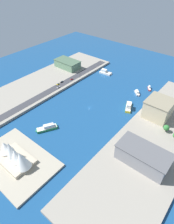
{
  "coord_description": "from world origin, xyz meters",
  "views": [
    {
      "loc": [
        -118.73,
        149.03,
        144.67
      ],
      "look_at": [
        -6.59,
        12.41,
        3.84
      ],
      "focal_mm": 31.35,
      "sensor_mm": 36.0,
      "label": 1
    }
  ],
  "objects_px": {
    "ferry_white_commuter": "(105,72)",
    "pickup_red": "(72,79)",
    "ferry_yellow_fast": "(129,106)",
    "yacht_sleek_gray": "(137,93)",
    "van_white": "(58,87)",
    "warehouse_low_gray": "(143,156)",
    "office_block_beige": "(158,108)",
    "tugboat_red": "(149,88)",
    "opera_landmark": "(15,155)",
    "traffic_light_waterfront": "(80,75)",
    "suv_black": "(62,82)",
    "taxi_yellow_cab": "(58,84)",
    "ferry_green_doubledeck": "(47,128)",
    "terminal_long_green": "(67,64)"
  },
  "relations": [
    {
      "from": "taxi_yellow_cab",
      "to": "van_white",
      "type": "relative_size",
      "value": 1.13
    },
    {
      "from": "ferry_white_commuter",
      "to": "ferry_yellow_fast",
      "type": "height_order",
      "value": "ferry_yellow_fast"
    },
    {
      "from": "yacht_sleek_gray",
      "to": "ferry_white_commuter",
      "type": "bearing_deg",
      "value": -17.4
    },
    {
      "from": "opera_landmark",
      "to": "van_white",
      "type": "bearing_deg",
      "value": -61.32
    },
    {
      "from": "tugboat_red",
      "to": "opera_landmark",
      "type": "relative_size",
      "value": 0.28
    },
    {
      "from": "suv_black",
      "to": "opera_landmark",
      "type": "distance_m",
      "value": 140.69
    },
    {
      "from": "office_block_beige",
      "to": "suv_black",
      "type": "relative_size",
      "value": 5.95
    },
    {
      "from": "ferry_white_commuter",
      "to": "traffic_light_waterfront",
      "type": "bearing_deg",
      "value": 64.18
    },
    {
      "from": "tugboat_red",
      "to": "van_white",
      "type": "relative_size",
      "value": 2.57
    },
    {
      "from": "office_block_beige",
      "to": "traffic_light_waterfront",
      "type": "height_order",
      "value": "office_block_beige"
    },
    {
      "from": "ferry_white_commuter",
      "to": "terminal_long_green",
      "type": "distance_m",
      "value": 62.74
    },
    {
      "from": "yacht_sleek_gray",
      "to": "suv_black",
      "type": "xyz_separation_m",
      "value": [
        96.29,
        45.59,
        2.1
      ]
    },
    {
      "from": "opera_landmark",
      "to": "tugboat_red",
      "type": "bearing_deg",
      "value": -100.93
    },
    {
      "from": "warehouse_low_gray",
      "to": "office_block_beige",
      "type": "bearing_deg",
      "value": -76.46
    },
    {
      "from": "opera_landmark",
      "to": "terminal_long_green",
      "type": "bearing_deg",
      "value": -60.05
    },
    {
      "from": "warehouse_low_gray",
      "to": "ferry_green_doubledeck",
      "type": "bearing_deg",
      "value": 13.25
    },
    {
      "from": "office_block_beige",
      "to": "warehouse_low_gray",
      "type": "bearing_deg",
      "value": 103.54
    },
    {
      "from": "ferry_green_doubledeck",
      "to": "opera_landmark",
      "type": "bearing_deg",
      "value": 104.23
    },
    {
      "from": "suv_black",
      "to": "pickup_red",
      "type": "height_order",
      "value": "pickup_red"
    },
    {
      "from": "warehouse_low_gray",
      "to": "pickup_red",
      "type": "relative_size",
      "value": 10.05
    },
    {
      "from": "tugboat_red",
      "to": "pickup_red",
      "type": "relative_size",
      "value": 2.5
    },
    {
      "from": "ferry_yellow_fast",
      "to": "van_white",
      "type": "xyz_separation_m",
      "value": [
        96.61,
        24.09,
        0.89
      ]
    },
    {
      "from": "yacht_sleek_gray",
      "to": "ferry_green_doubledeck",
      "type": "height_order",
      "value": "ferry_green_doubledeck"
    },
    {
      "from": "traffic_light_waterfront",
      "to": "ferry_yellow_fast",
      "type": "bearing_deg",
      "value": 169.41
    },
    {
      "from": "yacht_sleek_gray",
      "to": "van_white",
      "type": "height_order",
      "value": "van_white"
    },
    {
      "from": "office_block_beige",
      "to": "taxi_yellow_cab",
      "type": "distance_m",
      "value": 138.56
    },
    {
      "from": "warehouse_low_gray",
      "to": "terminal_long_green",
      "type": "bearing_deg",
      "value": -27.6
    },
    {
      "from": "suv_black",
      "to": "opera_landmark",
      "type": "xyz_separation_m",
      "value": [
        -67.01,
        123.54,
        6.28
      ]
    },
    {
      "from": "warehouse_low_gray",
      "to": "taxi_yellow_cab",
      "type": "relative_size",
      "value": 9.15
    },
    {
      "from": "ferry_white_commuter",
      "to": "office_block_beige",
      "type": "height_order",
      "value": "office_block_beige"
    },
    {
      "from": "tugboat_red",
      "to": "terminal_long_green",
      "type": "bearing_deg",
      "value": 11.5
    },
    {
      "from": "ferry_white_commuter",
      "to": "tugboat_red",
      "type": "relative_size",
      "value": 1.84
    },
    {
      "from": "terminal_long_green",
      "to": "traffic_light_waterfront",
      "type": "height_order",
      "value": "terminal_long_green"
    },
    {
      "from": "ferry_white_commuter",
      "to": "pickup_red",
      "type": "relative_size",
      "value": 4.59
    },
    {
      "from": "terminal_long_green",
      "to": "pickup_red",
      "type": "relative_size",
      "value": 8.95
    },
    {
      "from": "taxi_yellow_cab",
      "to": "warehouse_low_gray",
      "type": "bearing_deg",
      "value": 163.23
    },
    {
      "from": "terminal_long_green",
      "to": "traffic_light_waterfront",
      "type": "bearing_deg",
      "value": 161.52
    },
    {
      "from": "yacht_sleek_gray",
      "to": "opera_landmark",
      "type": "height_order",
      "value": "opera_landmark"
    },
    {
      "from": "ferry_yellow_fast",
      "to": "suv_black",
      "type": "height_order",
      "value": "ferry_yellow_fast"
    },
    {
      "from": "suv_black",
      "to": "pickup_red",
      "type": "bearing_deg",
      "value": -110.96
    },
    {
      "from": "ferry_white_commuter",
      "to": "office_block_beige",
      "type": "relative_size",
      "value": 0.73
    },
    {
      "from": "van_white",
      "to": "opera_landmark",
      "type": "bearing_deg",
      "value": 118.68
    },
    {
      "from": "tugboat_red",
      "to": "ferry_yellow_fast",
      "type": "height_order",
      "value": "ferry_yellow_fast"
    },
    {
      "from": "pickup_red",
      "to": "ferry_green_doubledeck",
      "type": "bearing_deg",
      "value": 118.43
    },
    {
      "from": "yacht_sleek_gray",
      "to": "ferry_white_commuter",
      "type": "xyz_separation_m",
      "value": [
        67.12,
        -21.04,
        0.46
      ]
    },
    {
      "from": "van_white",
      "to": "tugboat_red",
      "type": "bearing_deg",
      "value": -140.14
    },
    {
      "from": "tugboat_red",
      "to": "opera_landmark",
      "type": "xyz_separation_m",
      "value": [
        36.8,
        190.61,
        8.64
      ]
    },
    {
      "from": "suv_black",
      "to": "ferry_green_doubledeck",
      "type": "bearing_deg",
      "value": 125.57
    },
    {
      "from": "traffic_light_waterfront",
      "to": "tugboat_red",
      "type": "bearing_deg",
      "value": -157.18
    },
    {
      "from": "ferry_white_commuter",
      "to": "opera_landmark",
      "type": "xyz_separation_m",
      "value": [
        -37.85,
        190.17,
        7.92
      ]
    }
  ]
}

